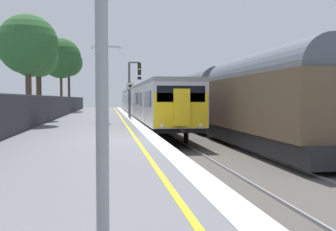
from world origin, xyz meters
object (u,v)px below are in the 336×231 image
freight_train_adjacent_track (182,98)px  background_tree_left (68,64)px  commuter_train_at_platform (144,102)px  signal_gantry (133,83)px  background_tree_back (27,47)px  background_tree_centre (61,59)px  background_tree_right (36,59)px  platform_lamp_mid (107,76)px  speed_limit_sign (130,96)px

freight_train_adjacent_track → background_tree_left: 18.14m
commuter_train_at_platform → signal_gantry: (-1.46, -5.72, 1.66)m
background_tree_left → background_tree_back: bearing=-89.6°
commuter_train_at_platform → background_tree_centre: size_ratio=4.57×
background_tree_back → background_tree_left: bearing=90.4°
background_tree_right → background_tree_centre: bearing=91.1°
platform_lamp_mid → background_tree_right: background_tree_right is taller
commuter_train_at_platform → freight_train_adjacent_track: (4.00, 0.92, 0.35)m
signal_gantry → background_tree_back: (-6.88, -7.98, 1.78)m
speed_limit_sign → platform_lamp_mid: (-1.74, -3.65, 1.23)m
speed_limit_sign → platform_lamp_mid: size_ratio=0.56×
freight_train_adjacent_track → background_tree_centre: 15.92m
commuter_train_at_platform → freight_train_adjacent_track: bearing=12.9°
signal_gantry → freight_train_adjacent_track: bearing=50.5°
speed_limit_sign → background_tree_centre: background_tree_centre is taller
speed_limit_sign → background_tree_right: 7.30m
commuter_train_at_platform → background_tree_centre: background_tree_centre is taller
commuter_train_at_platform → background_tree_centre: (-8.99, 8.88, 4.95)m
background_tree_left → background_tree_right: bearing=-90.3°
platform_lamp_mid → background_tree_centre: size_ratio=0.59×
signal_gantry → background_tree_back: background_tree_back is taller
speed_limit_sign → background_tree_back: 8.69m
background_tree_centre → background_tree_back: bearing=-88.3°
freight_train_adjacent_track → background_tree_left: bearing=135.6°
background_tree_right → background_tree_back: 4.79m
background_tree_left → background_tree_right: 22.21m
signal_gantry → background_tree_left: (-7.09, 18.94, 3.18)m
platform_lamp_mid → background_tree_centre: bearing=104.3°
signal_gantry → background_tree_right: bearing=-156.0°
platform_lamp_mid → freight_train_adjacent_track: bearing=60.2°
speed_limit_sign → signal_gantry: bearing=82.7°
background_tree_left → background_tree_centre: size_ratio=0.92×
freight_train_adjacent_track → background_tree_back: 19.38m
speed_limit_sign → background_tree_back: background_tree_back is taller
background_tree_left → background_tree_right: size_ratio=1.32×
commuter_train_at_platform → background_tree_back: size_ratio=6.00×
background_tree_centre → signal_gantry: bearing=-62.7°
background_tree_left → freight_train_adjacent_track: bearing=-44.4°
background_tree_right → background_tree_back: bearing=-86.2°
background_tree_right → commuter_train_at_platform: bearing=45.9°
signal_gantry → background_tree_centre: bearing=117.3°
background_tree_back → platform_lamp_mid: bearing=15.8°
commuter_train_at_platform → background_tree_centre: 13.57m
signal_gantry → speed_limit_sign: 3.22m
commuter_train_at_platform → speed_limit_sign: (-1.85, -8.71, 0.54)m
signal_gantry → speed_limit_sign: (-0.38, -2.99, -1.12)m
background_tree_centre → background_tree_right: background_tree_centre is taller
freight_train_adjacent_track → background_tree_left: (-12.55, 12.30, 4.49)m
freight_train_adjacent_track → signal_gantry: 8.70m
signal_gantry → platform_lamp_mid: (-2.13, -6.64, 0.12)m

